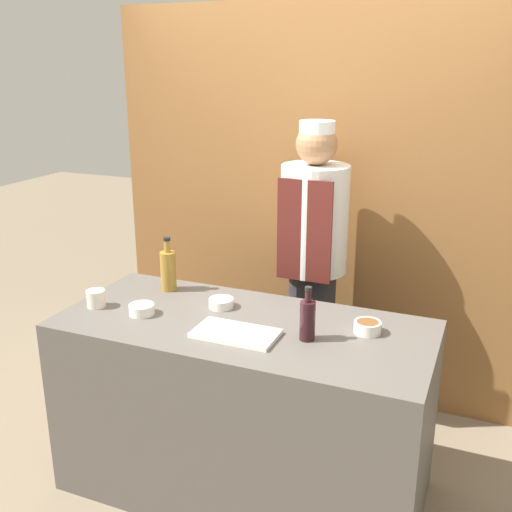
# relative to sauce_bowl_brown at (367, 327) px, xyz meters

# --- Properties ---
(ground_plane) EXTENTS (14.00, 14.00, 0.00)m
(ground_plane) POSITION_rel_sauce_bowl_brown_xyz_m (-0.56, -0.12, -0.94)
(ground_plane) COLOR #756651
(cabinet_wall) EXTENTS (2.60, 0.18, 2.40)m
(cabinet_wall) POSITION_rel_sauce_bowl_brown_xyz_m (-0.56, 1.05, 0.26)
(cabinet_wall) COLOR brown
(cabinet_wall) RESTS_ON ground_plane
(counter) EXTENTS (1.75, 0.78, 0.91)m
(counter) POSITION_rel_sauce_bowl_brown_xyz_m (-0.56, -0.12, -0.48)
(counter) COLOR #514C47
(counter) RESTS_ON ground_plane
(sauce_bowl_brown) EXTENTS (0.12, 0.12, 0.05)m
(sauce_bowl_brown) POSITION_rel_sauce_bowl_brown_xyz_m (0.00, 0.00, 0.00)
(sauce_bowl_brown) COLOR white
(sauce_bowl_brown) RESTS_ON counter
(sauce_bowl_purple) EXTENTS (0.12, 0.12, 0.05)m
(sauce_bowl_purple) POSITION_rel_sauce_bowl_brown_xyz_m (-0.73, 0.01, -0.00)
(sauce_bowl_purple) COLOR white
(sauce_bowl_purple) RESTS_ON counter
(sauce_bowl_yellow) EXTENTS (0.12, 0.12, 0.05)m
(sauce_bowl_yellow) POSITION_rel_sauce_bowl_brown_xyz_m (-1.05, -0.21, -0.00)
(sauce_bowl_yellow) COLOR white
(sauce_bowl_yellow) RESTS_ON counter
(cutting_board) EXTENTS (0.37, 0.21, 0.02)m
(cutting_board) POSITION_rel_sauce_bowl_brown_xyz_m (-0.53, -0.25, -0.02)
(cutting_board) COLOR white
(cutting_board) RESTS_ON counter
(bottle_vinegar) EXTENTS (0.08, 0.08, 0.29)m
(bottle_vinegar) POSITION_rel_sauce_bowl_brown_xyz_m (-1.09, 0.12, 0.08)
(bottle_vinegar) COLOR olive
(bottle_vinegar) RESTS_ON counter
(bottle_wine) EXTENTS (0.07, 0.07, 0.25)m
(bottle_wine) POSITION_rel_sauce_bowl_brown_xyz_m (-0.23, -0.17, 0.07)
(bottle_wine) COLOR black
(bottle_wine) RESTS_ON counter
(cup_cream) EXTENTS (0.09, 0.09, 0.09)m
(cup_cream) POSITION_rel_sauce_bowl_brown_xyz_m (-1.31, -0.22, 0.01)
(cup_cream) COLOR silver
(cup_cream) RESTS_ON counter
(chef_center) EXTENTS (0.38, 0.38, 1.76)m
(chef_center) POSITION_rel_sauce_bowl_brown_xyz_m (-0.46, 0.66, 0.02)
(chef_center) COLOR #28282D
(chef_center) RESTS_ON ground_plane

